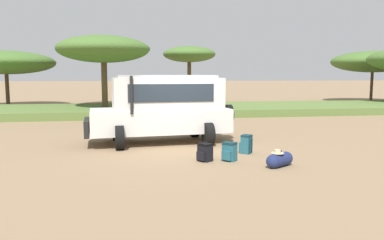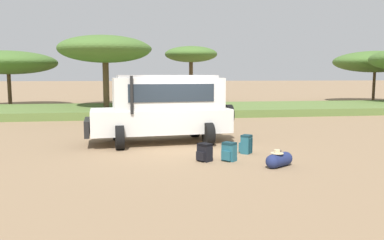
# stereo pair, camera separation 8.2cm
# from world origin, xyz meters

# --- Properties ---
(ground_plane) EXTENTS (320.00, 320.00, 0.00)m
(ground_plane) POSITION_xyz_m (0.00, 0.00, 0.00)
(ground_plane) COLOR #8C7051
(grass_bank) EXTENTS (120.00, 7.00, 0.44)m
(grass_bank) POSITION_xyz_m (0.00, 11.86, 0.22)
(grass_bank) COLOR #5B7538
(grass_bank) RESTS_ON ground_plane
(safari_vehicle) EXTENTS (5.43, 3.03, 2.44)m
(safari_vehicle) POSITION_xyz_m (-0.53, 1.12, 1.29)
(safari_vehicle) COLOR silver
(safari_vehicle) RESTS_ON ground_plane
(backpack_beside_front_wheel) EXTENTS (0.46, 0.46, 0.54)m
(backpack_beside_front_wheel) POSITION_xyz_m (1.08, -2.13, 0.26)
(backpack_beside_front_wheel) COLOR #235B6B
(backpack_beside_front_wheel) RESTS_ON ground_plane
(backpack_cluster_center) EXTENTS (0.47, 0.47, 0.51)m
(backpack_cluster_center) POSITION_xyz_m (0.38, -2.05, 0.25)
(backpack_cluster_center) COLOR black
(backpack_cluster_center) RESTS_ON ground_plane
(backpack_near_rear_wheel) EXTENTS (0.45, 0.44, 0.59)m
(backpack_near_rear_wheel) POSITION_xyz_m (1.86, -1.21, 0.28)
(backpack_near_rear_wheel) COLOR #235B6B
(backpack_near_rear_wheel) RESTS_ON ground_plane
(duffel_bag_low_black_case) EXTENTS (0.86, 0.68, 0.47)m
(duffel_bag_low_black_case) POSITION_xyz_m (2.23, -3.01, 0.19)
(duffel_bag_low_black_case) COLOR navy
(duffel_bag_low_black_case) RESTS_ON ground_plane
(acacia_tree_far_left) EXTENTS (7.29, 7.88, 4.31)m
(acacia_tree_far_left) POSITION_xyz_m (-11.14, 18.53, 3.41)
(acacia_tree_far_left) COLOR brown
(acacia_tree_far_left) RESTS_ON ground_plane
(acacia_tree_left_mid) EXTENTS (6.97, 6.94, 5.31)m
(acacia_tree_left_mid) POSITION_xyz_m (-3.64, 17.65, 4.47)
(acacia_tree_left_mid) COLOR brown
(acacia_tree_left_mid) RESTS_ON ground_plane
(acacia_tree_centre_back) EXTENTS (5.69, 6.20, 4.88)m
(acacia_tree_centre_back) POSITION_xyz_m (-3.34, 11.82, 4.03)
(acacia_tree_centre_back) COLOR brown
(acacia_tree_centre_back) RESTS_ON ground_plane
(acacia_tree_right_mid) EXTENTS (4.84, 5.16, 5.11)m
(acacia_tree_right_mid) POSITION_xyz_m (3.68, 22.36, 4.35)
(acacia_tree_right_mid) COLOR brown
(acacia_tree_right_mid) RESTS_ON ground_plane
(acacia_tree_distant_right) EXTENTS (7.54, 6.78, 4.64)m
(acacia_tree_distant_right) POSITION_xyz_m (20.20, 19.20, 3.67)
(acacia_tree_distant_right) COLOR brown
(acacia_tree_distant_right) RESTS_ON ground_plane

